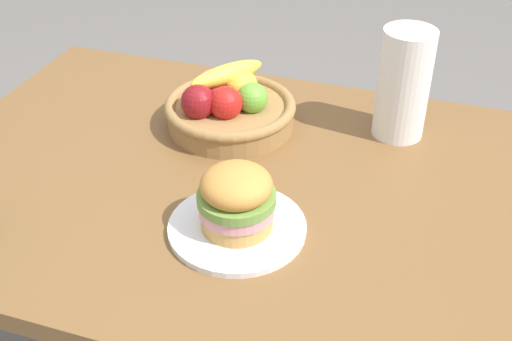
# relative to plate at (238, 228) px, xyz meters

# --- Properties ---
(dining_table) EXTENTS (1.40, 0.90, 0.75)m
(dining_table) POSITION_rel_plate_xyz_m (-0.00, 0.15, -0.11)
(dining_table) COLOR brown
(dining_table) RESTS_ON ground_plane
(plate) EXTENTS (0.25, 0.25, 0.01)m
(plate) POSITION_rel_plate_xyz_m (0.00, 0.00, 0.00)
(plate) COLOR white
(plate) RESTS_ON dining_table
(sandwich) EXTENTS (0.14, 0.14, 0.12)m
(sandwich) POSITION_rel_plate_xyz_m (0.00, 0.00, 0.07)
(sandwich) COLOR tan
(sandwich) RESTS_ON plate
(fruit_basket) EXTENTS (0.29, 0.29, 0.14)m
(fruit_basket) POSITION_rel_plate_xyz_m (-0.14, 0.34, 0.04)
(fruit_basket) COLOR #9E7542
(fruit_basket) RESTS_ON dining_table
(paper_towel_roll) EXTENTS (0.11, 0.11, 0.24)m
(paper_towel_roll) POSITION_rel_plate_xyz_m (0.22, 0.42, 0.11)
(paper_towel_roll) COLOR white
(paper_towel_roll) RESTS_ON dining_table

